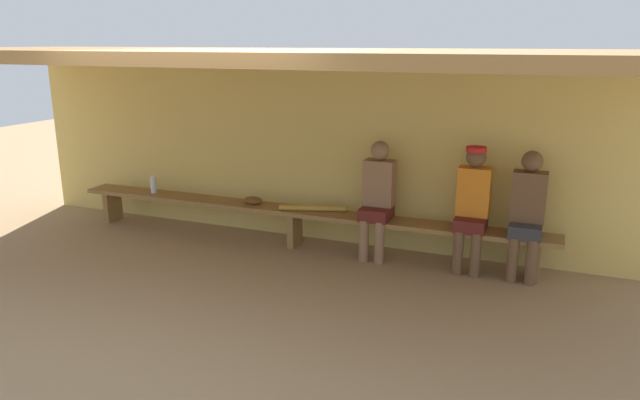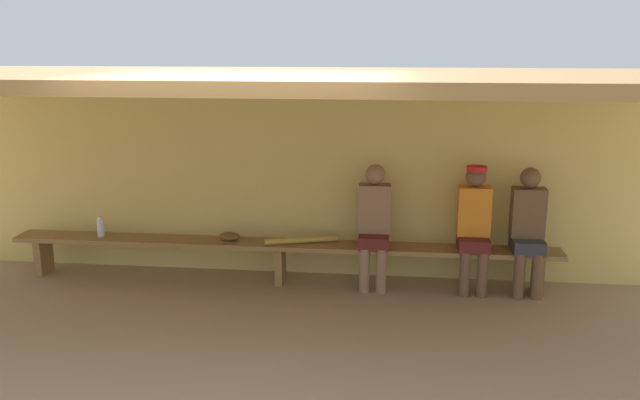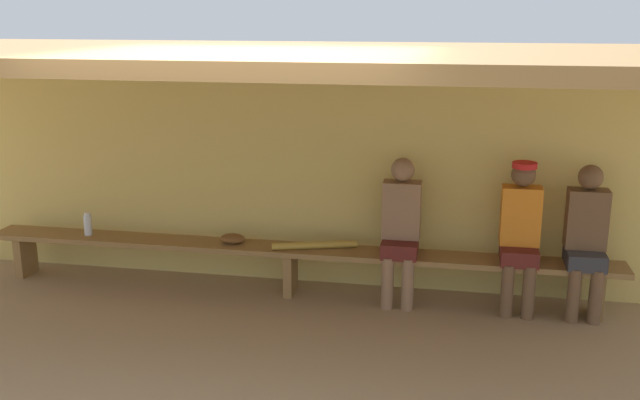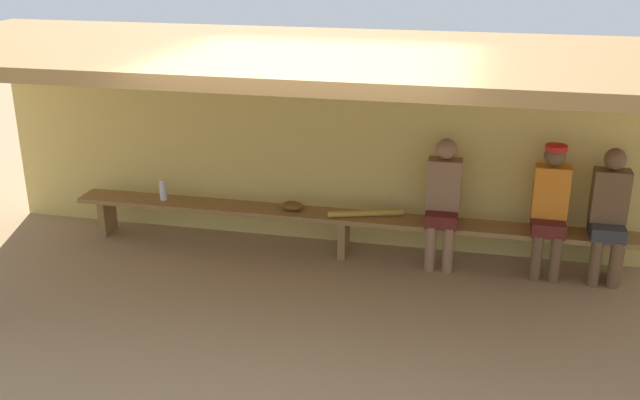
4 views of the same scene
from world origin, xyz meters
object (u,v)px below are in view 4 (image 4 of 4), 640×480
at_px(player_near_post, 162,250).
at_px(water_bottle_orange, 469,255).
at_px(player_leftmost, 383,247).
at_px(water_bottle_green, 203,259).
at_px(baseball_glove_tan, 290,262).
at_px(baseball_glove_worn, 139,264).
at_px(player_rightmost, 256,247).
at_px(player_in_blue, 348,246).
at_px(support_post, 36,261).
at_px(bench, 323,269).

height_order(player_near_post, water_bottle_orange, player_near_post).
distance_m(player_leftmost, water_bottle_green, 2.77).
xyz_separation_m(baseball_glove_tan, baseball_glove_worn, (-2.29, 0.02, 0.00)).
xyz_separation_m(player_rightmost, water_bottle_orange, (3.35, 0.02, -0.18)).
bearing_deg(player_in_blue, support_post, -149.41).
relative_size(water_bottle_green, baseball_glove_tan, 1.06).
distance_m(support_post, water_bottle_orange, 5.91).
height_order(support_post, baseball_glove_worn, support_post).
bearing_deg(player_near_post, player_leftmost, 0.00).
bearing_deg(player_in_blue, bench, -179.47).
distance_m(player_near_post, baseball_glove_tan, 1.94).
distance_m(bench, baseball_glove_tan, 0.53).
bearing_deg(bench, player_leftmost, 0.19).
xyz_separation_m(player_in_blue, player_near_post, (-2.83, -0.00, -0.02)).
relative_size(bench, player_rightmost, 4.46).
relative_size(player_in_blue, baseball_glove_tan, 5.60).
relative_size(player_near_post, player_rightmost, 0.99).
xyz_separation_m(water_bottle_orange, baseball_glove_worn, (-5.12, 0.02, -0.06)).
xyz_separation_m(player_rightmost, baseball_glove_tan, (0.52, 0.02, -0.24)).
bearing_deg(player_rightmost, bench, -0.20).
height_order(bench, player_leftmost, player_leftmost).
relative_size(support_post, water_bottle_orange, 9.86).
bearing_deg(player_in_blue, water_bottle_orange, 0.50).
xyz_separation_m(bench, player_leftmost, (0.93, 0.00, 0.34)).
bearing_deg(player_leftmost, baseball_glove_tan, 179.32).
bearing_deg(water_bottle_orange, baseball_glove_tan, -179.99).
relative_size(player_near_post, player_leftmost, 1.00).
bearing_deg(support_post, player_leftmost, 27.15).
xyz_separation_m(player_leftmost, baseball_glove_worn, (-3.73, 0.03, -0.22)).
height_order(bench, water_bottle_green, water_bottle_green).
bearing_deg(player_near_post, support_post, -109.19).
relative_size(bench, player_in_blue, 4.46).
xyz_separation_m(player_leftmost, baseball_glove_tan, (-1.44, 0.02, -0.22)).
bearing_deg(baseball_glove_tan, water_bottle_green, 33.08).
distance_m(player_in_blue, player_near_post, 2.83).
xyz_separation_m(bench, player_near_post, (-2.44, 0.00, 0.34)).
bearing_deg(baseball_glove_worn, player_near_post, -35.97).
distance_m(player_in_blue, baseball_glove_tan, 0.93).
height_order(player_leftmost, baseball_glove_tan, player_leftmost).
relative_size(bench, baseball_glove_tan, 25.00).
xyz_separation_m(support_post, baseball_glove_worn, (0.37, 2.14, -0.60)).
relative_size(support_post, player_leftmost, 1.65).
bearing_deg(player_leftmost, water_bottle_orange, 0.71).
xyz_separation_m(player_in_blue, water_bottle_orange, (1.93, 0.02, -0.18)).
distance_m(player_near_post, baseball_glove_worn, 0.43).
bearing_deg(player_in_blue, player_rightmost, 180.00).
relative_size(player_in_blue, player_near_post, 1.01).
bearing_deg(water_bottle_green, player_rightmost, -0.77).
distance_m(bench, player_in_blue, 0.53).
bearing_deg(bench, support_post, -146.51).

